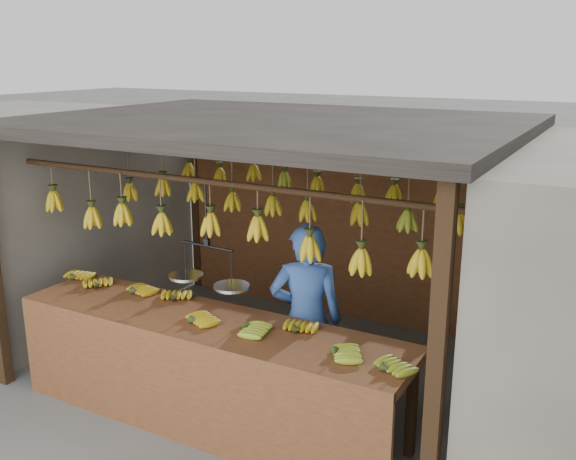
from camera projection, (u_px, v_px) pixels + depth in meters
The scene contains 8 objects.
ground at pixel (273, 364), 6.30m from camera, with size 80.00×80.00×0.00m, color #5B5B57.
stall at pixel (289, 161), 6.06m from camera, with size 4.30×3.30×2.40m.
neighbor_left at pixel (13, 209), 7.68m from camera, with size 3.00×3.00×2.30m, color slate.
counter at pixel (199, 348), 5.06m from camera, with size 3.44×0.78×0.96m.
hanging_bananas at pixel (272, 204), 5.86m from camera, with size 3.63×2.23×0.40m.
balance_scale at pixel (208, 276), 5.14m from camera, with size 0.75×0.31×0.83m.
vendor at pixel (306, 320), 5.28m from camera, with size 0.60×0.40×1.65m, color #3359A5.
bag_bundles at pixel (513, 257), 6.27m from camera, with size 0.08×0.26×1.25m.
Camera 1 is at (2.90, -4.94, 2.95)m, focal length 40.00 mm.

